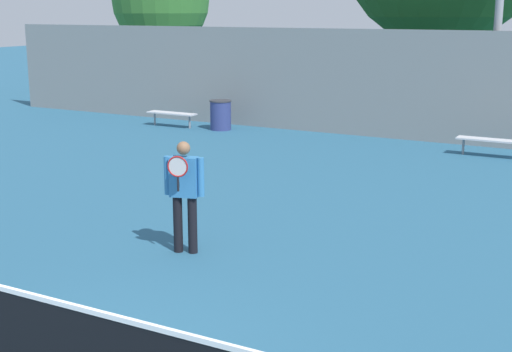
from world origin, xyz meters
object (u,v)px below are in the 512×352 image
object	(u,v)px
tennis_player	(184,190)
bench_courtside_near	(172,114)
bench_by_gate	(491,141)
tree_green_tall	(161,1)
tennis_net	(48,343)
trash_bin	(221,115)

from	to	relation	value
tennis_player	bench_courtside_near	size ratio (longest dim) A/B	1.03
bench_by_gate	tree_green_tall	world-z (taller)	tree_green_tall
bench_courtside_near	tennis_net	bearing A→B (deg)	-58.93
trash_bin	bench_by_gate	bearing A→B (deg)	-1.88
tennis_net	bench_courtside_near	bearing A→B (deg)	121.07
tennis_net	bench_by_gate	world-z (taller)	tennis_net
tennis_net	tree_green_tall	xyz separation A→B (m)	(-13.49, 20.43, 3.42)
tennis_net	bench_courtside_near	size ratio (longest dim) A/B	7.38
bench_courtside_near	bench_by_gate	bearing A→B (deg)	0.00
tennis_player	bench_courtside_near	world-z (taller)	tennis_player
tennis_net	trash_bin	distance (m)	15.24
tennis_net	bench_by_gate	xyz separation A→B (m)	(1.50, 13.52, -0.09)
tennis_player	trash_bin	world-z (taller)	tennis_player
bench_courtside_near	bench_by_gate	distance (m)	9.64
bench_courtside_near	bench_by_gate	xyz separation A→B (m)	(9.64, 0.00, -0.00)
tennis_net	tennis_player	xyz separation A→B (m)	(-1.11, 3.94, 0.49)
tennis_player	tennis_net	bearing A→B (deg)	-90.54
tennis_net	tennis_player	world-z (taller)	tennis_player
tennis_player	tree_green_tall	bearing A→B (deg)	110.66
tennis_player	bench_by_gate	distance (m)	9.94
tennis_player	bench_by_gate	size ratio (longest dim) A/B	1.03
tree_green_tall	bench_by_gate	bearing A→B (deg)	-24.75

